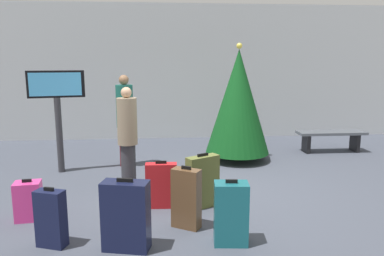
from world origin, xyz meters
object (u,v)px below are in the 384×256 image
(suitcase_4, at_px, (231,213))
(suitcase_6, at_px, (28,201))
(waiting_bench, at_px, (331,136))
(suitcase_0, at_px, (126,216))
(traveller_0, at_px, (125,118))
(traveller_1, at_px, (128,135))
(flight_info_kiosk, at_px, (57,101))
(suitcase_3, at_px, (186,198))
(suitcase_5, at_px, (51,219))
(holiday_tree, at_px, (238,102))
(suitcase_1, at_px, (161,185))
(suitcase_2, at_px, (203,182))

(suitcase_4, height_order, suitcase_6, suitcase_4)
(waiting_bench, xyz_separation_m, suitcase_0, (-4.32, -4.16, 0.03))
(traveller_0, height_order, suitcase_4, traveller_0)
(traveller_1, relative_size, suitcase_0, 2.01)
(flight_info_kiosk, xyz_separation_m, suitcase_4, (2.69, -3.05, -1.00))
(suitcase_3, xyz_separation_m, suitcase_5, (-1.56, -0.35, -0.05))
(traveller_0, height_order, suitcase_6, traveller_0)
(holiday_tree, distance_m, suitcase_4, 3.80)
(suitcase_0, bearing_deg, suitcase_1, 71.56)
(holiday_tree, xyz_separation_m, suitcase_6, (-3.37, -2.73, -0.99))
(holiday_tree, relative_size, suitcase_2, 3.06)
(suitcase_1, relative_size, suitcase_5, 0.98)
(traveller_1, xyz_separation_m, suitcase_3, (0.86, -1.67, -0.50))
(waiting_bench, distance_m, suitcase_6, 6.55)
(holiday_tree, xyz_separation_m, suitcase_2, (-1.02, -2.50, -0.87))
(suitcase_5, bearing_deg, suitcase_6, 123.69)
(suitcase_0, xyz_separation_m, suitcase_3, (0.71, 0.50, -0.01))
(suitcase_0, distance_m, suitcase_5, 0.87)
(traveller_1, xyz_separation_m, suitcase_0, (0.15, -2.17, -0.48))
(holiday_tree, relative_size, waiting_bench, 1.57)
(waiting_bench, height_order, suitcase_2, suitcase_2)
(flight_info_kiosk, distance_m, suitcase_2, 3.30)
(suitcase_0, height_order, suitcase_4, suitcase_0)
(suitcase_0, bearing_deg, suitcase_2, 49.06)
(traveller_0, bearing_deg, suitcase_0, -84.93)
(suitcase_2, relative_size, suitcase_4, 1.03)
(suitcase_1, relative_size, suitcase_2, 0.87)
(traveller_0, xyz_separation_m, suitcase_2, (1.29, -2.26, -0.58))
(holiday_tree, height_order, traveller_1, holiday_tree)
(holiday_tree, relative_size, suitcase_3, 3.03)
(suitcase_3, bearing_deg, suitcase_6, 168.77)
(suitcase_0, xyz_separation_m, suitcase_6, (-1.36, 0.91, -0.14))
(holiday_tree, height_order, suitcase_5, holiday_tree)
(holiday_tree, bearing_deg, suitcase_6, -141.07)
(traveller_0, bearing_deg, suitcase_6, -113.17)
(suitcase_5, height_order, suitcase_6, suitcase_5)
(holiday_tree, distance_m, waiting_bench, 2.53)
(waiting_bench, height_order, suitcase_5, suitcase_5)
(traveller_0, relative_size, traveller_1, 1.09)
(flight_info_kiosk, height_order, suitcase_0, flight_info_kiosk)
(holiday_tree, distance_m, suitcase_3, 3.50)
(traveller_1, bearing_deg, suitcase_6, -133.98)
(traveller_0, xyz_separation_m, suitcase_1, (0.70, -2.21, -0.64))
(suitcase_4, xyz_separation_m, suitcase_5, (-2.04, 0.11, -0.03))
(traveller_1, xyz_separation_m, suitcase_1, (0.55, -0.98, -0.55))
(suitcase_1, distance_m, suitcase_2, 0.60)
(traveller_0, xyz_separation_m, suitcase_0, (0.30, -3.39, -0.57))
(holiday_tree, distance_m, suitcase_6, 4.45)
(flight_info_kiosk, distance_m, suitcase_4, 4.18)
(holiday_tree, distance_m, flight_info_kiosk, 3.55)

